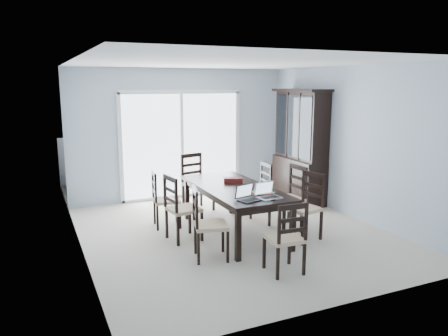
{
  "coord_description": "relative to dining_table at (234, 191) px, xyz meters",
  "views": [
    {
      "loc": [
        -2.8,
        -5.87,
        2.3
      ],
      "look_at": [
        -0.17,
        0.0,
        1.05
      ],
      "focal_mm": 35.0,
      "sensor_mm": 36.0,
      "label": 1
    }
  ],
  "objects": [
    {
      "name": "balcony",
      "position": [
        0.0,
        3.5,
        -0.72
      ],
      "size": [
        4.5,
        2.0,
        0.1
      ],
      "primitive_type": "cube",
      "color": "gray",
      "rests_on": "ground"
    },
    {
      "name": "chair_end_far",
      "position": [
        -0.07,
        1.53,
        -0.04
      ],
      "size": [
        0.54,
        0.55,
        1.19
      ],
      "rotation": [
        0.0,
        0.0,
        3.37
      ],
      "color": "black",
      "rests_on": "floor"
    },
    {
      "name": "hot_tub",
      "position": [
        -0.3,
        3.67,
        -0.15
      ],
      "size": [
        2.33,
        2.17,
        1.03
      ],
      "rotation": [
        0.0,
        0.0,
        -0.22
      ],
      "color": "brown",
      "rests_on": "balcony"
    },
    {
      "name": "ceiling",
      "position": [
        0.0,
        0.0,
        1.93
      ],
      "size": [
        5.0,
        5.0,
        0.0
      ],
      "primitive_type": "plane",
      "rotation": [
        3.14,
        0.0,
        0.0
      ],
      "color": "white",
      "rests_on": "back_wall"
    },
    {
      "name": "chair_right_mid",
      "position": [
        0.99,
        -0.09,
        -0.06
      ],
      "size": [
        0.49,
        0.48,
        1.17
      ],
      "rotation": [
        0.0,
        0.0,
        1.66
      ],
      "color": "black",
      "rests_on": "floor"
    },
    {
      "name": "chair_left_near",
      "position": [
        -0.8,
        -0.74,
        -0.08
      ],
      "size": [
        0.53,
        0.52,
        1.13
      ],
      "rotation": [
        0.0,
        0.0,
        -1.82
      ],
      "color": "black",
      "rests_on": "floor"
    },
    {
      "name": "cell_phone",
      "position": [
        0.11,
        -0.93,
        0.08
      ],
      "size": [
        0.12,
        0.09,
        0.01
      ],
      "primitive_type": "cube",
      "rotation": [
        0.0,
        0.0,
        -0.41
      ],
      "color": "black",
      "rests_on": "dining_table"
    },
    {
      "name": "back_wall",
      "position": [
        0.0,
        2.5,
        0.63
      ],
      "size": [
        4.5,
        0.02,
        2.6
      ],
      "primitive_type": "cube",
      "color": "#ACBECE",
      "rests_on": "floor"
    },
    {
      "name": "china_hutch",
      "position": [
        2.02,
        1.25,
        0.4
      ],
      "size": [
        0.5,
        1.38,
        2.2
      ],
      "color": "black",
      "rests_on": "floor"
    },
    {
      "name": "chair_end_near",
      "position": [
        -0.05,
        -1.62,
        -0.11
      ],
      "size": [
        0.42,
        0.43,
        1.06
      ],
      "rotation": [
        0.0,
        0.0,
        -0.05
      ],
      "color": "black",
      "rests_on": "floor"
    },
    {
      "name": "chair_left_mid",
      "position": [
        -0.9,
        0.05,
        -0.06
      ],
      "size": [
        0.5,
        0.49,
        1.15
      ],
      "rotation": [
        0.0,
        0.0,
        -1.44
      ],
      "color": "black",
      "rests_on": "floor"
    },
    {
      "name": "chair_left_far",
      "position": [
        -0.94,
        0.78,
        -0.11
      ],
      "size": [
        0.47,
        0.46,
        1.07
      ],
      "rotation": [
        0.0,
        0.0,
        -1.71
      ],
      "color": "black",
      "rests_on": "floor"
    },
    {
      "name": "book_stack",
      "position": [
        0.14,
        -0.63,
        0.1
      ],
      "size": [
        0.29,
        0.23,
        0.05
      ],
      "rotation": [
        0.0,
        0.0,
        -0.18
      ],
      "color": "maroon",
      "rests_on": "dining_table"
    },
    {
      "name": "wall_left",
      "position": [
        -2.25,
        0.0,
        0.63
      ],
      "size": [
        0.02,
        5.0,
        2.6
      ],
      "primitive_type": "cube",
      "color": "#ACBECE",
      "rests_on": "floor"
    },
    {
      "name": "chair_right_far",
      "position": [
        0.86,
        0.72,
        -0.11
      ],
      "size": [
        0.43,
        0.42,
        1.07
      ],
      "rotation": [
        0.0,
        0.0,
        1.53
      ],
      "color": "black",
      "rests_on": "floor"
    },
    {
      "name": "chair_right_near",
      "position": [
        0.92,
        -0.62,
        -0.06
      ],
      "size": [
        0.53,
        0.52,
        1.15
      ],
      "rotation": [
        0.0,
        0.0,
        1.79
      ],
      "color": "black",
      "rests_on": "floor"
    },
    {
      "name": "floor",
      "position": [
        0.0,
        0.0,
        -0.67
      ],
      "size": [
        5.0,
        5.0,
        0.0
      ],
      "primitive_type": "plane",
      "color": "beige",
      "rests_on": "ground"
    },
    {
      "name": "game_box",
      "position": [
        0.11,
        0.28,
        0.11
      ],
      "size": [
        0.33,
        0.24,
        0.07
      ],
      "primitive_type": "cube",
      "rotation": [
        0.0,
        0.0,
        -0.37
      ],
      "color": "#501510",
      "rests_on": "dining_table"
    },
    {
      "name": "sliding_door",
      "position": [
        0.0,
        2.48,
        0.41
      ],
      "size": [
        2.52,
        0.05,
        2.18
      ],
      "color": "silver",
      "rests_on": "floor"
    },
    {
      "name": "wall_right",
      "position": [
        2.25,
        0.0,
        0.63
      ],
      "size": [
        0.02,
        5.0,
        2.6
      ],
      "primitive_type": "cube",
      "color": "#ACBECE",
      "rests_on": "floor"
    },
    {
      "name": "laptop_silver",
      "position": [
        0.14,
        -0.83,
        0.13
      ],
      "size": [
        0.34,
        0.26,
        0.22
      ],
      "rotation": [
        0.0,
        0.0,
        0.12
      ],
      "color": "silver",
      "rests_on": "dining_table"
    },
    {
      "name": "dining_table",
      "position": [
        0.0,
        0.0,
        0.0
      ],
      "size": [
        1.0,
        2.2,
        0.75
      ],
      "color": "black",
      "rests_on": "floor"
    },
    {
      "name": "laptop_dark",
      "position": [
        -0.16,
        -0.83,
        0.13
      ],
      "size": [
        0.35,
        0.29,
        0.21
      ],
      "rotation": [
        0.0,
        0.0,
        0.27
      ],
      "color": "black",
      "rests_on": "dining_table"
    },
    {
      "name": "railing",
      "position": [
        0.0,
        4.5,
        -0.12
      ],
      "size": [
        4.5,
        0.06,
        1.1
      ],
      "primitive_type": "cube",
      "color": "#99999E",
      "rests_on": "balcony"
    }
  ]
}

